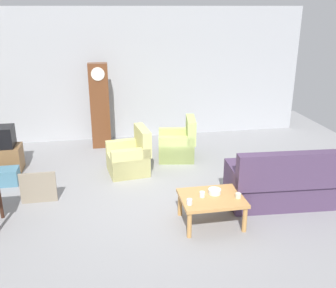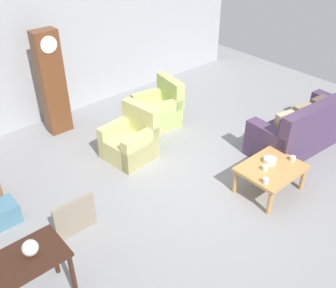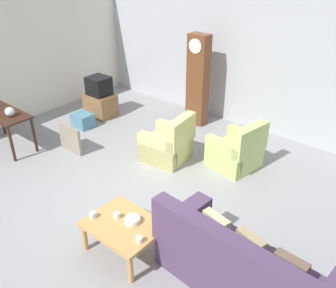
% 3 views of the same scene
% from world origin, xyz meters
% --- Properties ---
extents(ground_plane, '(10.40, 10.40, 0.00)m').
position_xyz_m(ground_plane, '(0.00, 0.00, 0.00)').
color(ground_plane, gray).
extents(garage_door_wall, '(8.40, 0.16, 3.20)m').
position_xyz_m(garage_door_wall, '(0.00, 3.60, 1.60)').
color(garage_door_wall, '#ADAFB5').
rests_on(garage_door_wall, ground_plane).
extents(couch_floral, '(2.15, 1.02, 1.04)m').
position_xyz_m(couch_floral, '(2.13, -0.51, 0.36)').
color(couch_floral, '#4C3856').
rests_on(couch_floral, ground_plane).
extents(armchair_olive_near, '(0.88, 0.85, 0.92)m').
position_xyz_m(armchair_olive_near, '(-0.44, 1.29, 0.31)').
color(armchair_olive_near, '#CCC67A').
rests_on(armchair_olive_near, ground_plane).
extents(armchair_olive_far, '(0.91, 0.88, 0.92)m').
position_xyz_m(armchair_olive_far, '(0.68, 1.86, 0.31)').
color(armchair_olive_far, '#B9CF73').
rests_on(armchair_olive_far, ground_plane).
extents(coffee_table_wood, '(0.96, 0.76, 0.46)m').
position_xyz_m(coffee_table_wood, '(0.62, -0.89, 0.39)').
color(coffee_table_wood, tan).
rests_on(coffee_table_wood, ground_plane).
extents(grandfather_clock, '(0.44, 0.30, 1.99)m').
position_xyz_m(grandfather_clock, '(-0.98, 2.94, 1.00)').
color(grandfather_clock, brown).
rests_on(grandfather_clock, ground_plane).
extents(tv_stand_cabinet, '(0.68, 0.52, 0.52)m').
position_xyz_m(tv_stand_cabinet, '(-2.96, 1.83, 0.26)').
color(tv_stand_cabinet, brown).
rests_on(tv_stand_cabinet, ground_plane).
extents(tv_crt, '(0.48, 0.44, 0.42)m').
position_xyz_m(tv_crt, '(-2.96, 1.83, 0.73)').
color(tv_crt, black).
rests_on(tv_crt, tv_stand_cabinet).
extents(framed_picture_leaning, '(0.60, 0.05, 0.55)m').
position_xyz_m(framed_picture_leaning, '(-2.10, 0.30, 0.27)').
color(framed_picture_leaning, gray).
rests_on(framed_picture_leaning, ground_plane).
extents(storage_box_blue, '(0.42, 0.36, 0.31)m').
position_xyz_m(storage_box_blue, '(-2.79, 1.16, 0.15)').
color(storage_box_blue, teal).
rests_on(storage_box_blue, ground_plane).
extents(cup_white_porcelain, '(0.08, 0.08, 0.09)m').
position_xyz_m(cup_white_porcelain, '(0.47, -0.87, 0.50)').
color(cup_white_porcelain, white).
rests_on(cup_white_porcelain, coffee_table_wood).
extents(cup_blue_rimmed, '(0.08, 0.08, 0.09)m').
position_xyz_m(cup_blue_rimmed, '(0.22, -1.07, 0.50)').
color(cup_blue_rimmed, silver).
rests_on(cup_blue_rimmed, coffee_table_wood).
extents(cup_cream_tall, '(0.09, 0.09, 0.08)m').
position_xyz_m(cup_cream_tall, '(1.00, -1.00, 0.49)').
color(cup_cream_tall, beige).
rests_on(cup_cream_tall, coffee_table_wood).
extents(bowl_white_stacked, '(0.20, 0.20, 0.08)m').
position_xyz_m(bowl_white_stacked, '(0.69, -0.80, 0.49)').
color(bowl_white_stacked, white).
rests_on(bowl_white_stacked, coffee_table_wood).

